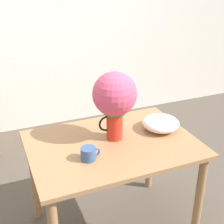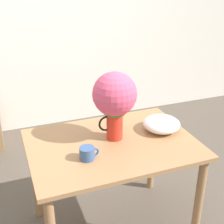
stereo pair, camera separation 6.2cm
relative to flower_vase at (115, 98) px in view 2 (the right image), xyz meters
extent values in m
plane|color=brown|center=(-0.13, 0.04, -1.09)|extent=(12.00, 12.00, 0.00)
cube|color=silver|center=(-0.13, 1.97, 0.21)|extent=(8.00, 0.05, 2.60)
cube|color=#A3754C|center=(-0.04, -0.05, -0.32)|extent=(1.15, 0.83, 0.03)
cylinder|color=#A3754C|center=(0.48, -0.41, -0.71)|extent=(0.06, 0.06, 0.75)
cylinder|color=#A3754C|center=(-0.55, 0.30, -0.71)|extent=(0.06, 0.06, 0.75)
cylinder|color=#A3754C|center=(0.48, 0.30, -0.71)|extent=(0.06, 0.06, 0.75)
cylinder|color=red|center=(0.00, 0.00, -0.19)|extent=(0.11, 0.11, 0.23)
cone|color=red|center=(0.05, 0.00, -0.11)|extent=(0.04, 0.04, 0.06)
torus|color=black|center=(-0.06, 0.00, -0.18)|extent=(0.11, 0.01, 0.11)
sphere|color=#3D7033|center=(0.00, 0.00, -0.02)|extent=(0.23, 0.23, 0.23)
sphere|color=#DB4C70|center=(0.00, 0.00, 0.03)|extent=(0.30, 0.30, 0.30)
cylinder|color=#385689|center=(-0.26, -0.19, -0.26)|extent=(0.10, 0.10, 0.08)
torus|color=#385689|center=(-0.21, -0.19, -0.26)|extent=(0.06, 0.01, 0.06)
ellipsoid|color=white|center=(0.37, -0.01, -0.25)|extent=(0.27, 0.27, 0.10)
camera|label=1|loc=(-0.76, -1.78, 0.80)|focal=50.00mm
camera|label=2|loc=(-0.70, -1.80, 0.80)|focal=50.00mm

